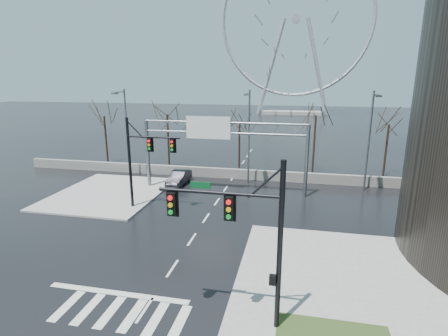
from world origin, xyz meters
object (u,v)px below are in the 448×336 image
(signal_mast_near, at_px, (249,229))
(car, at_px, (179,177))
(signal_mast_far, at_px, (141,155))
(sign_gantry, at_px, (220,141))
(ferris_wheel, at_px, (296,26))

(signal_mast_near, relative_size, car, 1.79)
(signal_mast_far, bearing_deg, car, 85.60)
(signal_mast_near, relative_size, signal_mast_far, 1.00)
(sign_gantry, distance_m, ferris_wheel, 82.91)
(signal_mast_far, relative_size, sign_gantry, 0.49)
(sign_gantry, relative_size, ferris_wheel, 0.32)
(signal_mast_near, height_order, signal_mast_far, same)
(signal_mast_near, distance_m, signal_mast_far, 17.03)
(sign_gantry, distance_m, car, 6.82)
(signal_mast_near, xyz_separation_m, sign_gantry, (-5.52, 19.00, 0.31))
(signal_mast_near, height_order, ferris_wheel, ferris_wheel)
(car, bearing_deg, ferris_wheel, 83.89)
(signal_mast_near, relative_size, ferris_wheel, 0.16)
(ferris_wheel, height_order, car, ferris_wheel)
(sign_gantry, xyz_separation_m, ferris_wheel, (5.38, 80.04, 20.95))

